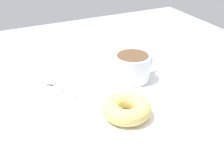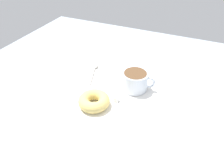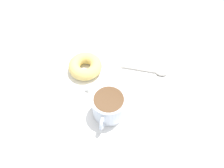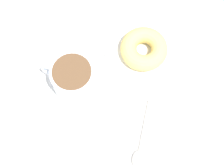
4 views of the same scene
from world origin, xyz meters
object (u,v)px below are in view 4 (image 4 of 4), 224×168
sugar_cube (109,56)px  spoon (140,148)px  coffee_cup (72,77)px  donut (144,49)px

sugar_cube → spoon: bearing=-131.8°
coffee_cup → donut: (14.23, -9.38, -1.72)cm
donut → sugar_cube: donut is taller
coffee_cup → donut: coffee_cup is taller
coffee_cup → spoon: size_ratio=0.83×
donut → sugar_cube: (-4.98, 5.95, -1.09)cm
sugar_cube → coffee_cup: bearing=159.7°
donut → spoon: size_ratio=0.74×
coffee_cup → sugar_cube: coffee_cup is taller
donut → spoon: donut is taller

